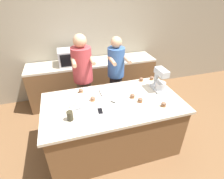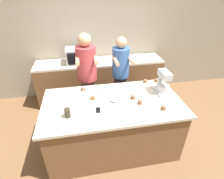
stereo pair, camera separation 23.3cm
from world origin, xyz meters
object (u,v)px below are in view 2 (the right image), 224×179
object	(u,v)px
knife	(116,103)
cupcake_2	(145,81)
cupcake_1	(83,89)
baking_tray	(113,90)
cupcake_6	(133,97)
person_right	(120,78)
mixing_bowl	(81,99)
cupcake_5	(164,108)
microwave_oven	(79,55)
cupcake_3	(93,98)
stand_mixer	(163,83)
drinking_glass	(67,113)
person_left	(88,79)
cupcake_4	(140,102)
cupcake_0	(156,80)
cell_phone	(98,110)

from	to	relation	value
knife	cupcake_2	world-z (taller)	cupcake_2
cupcake_1	cupcake_2	xyz separation A→B (m)	(1.09, 0.08, 0.00)
baking_tray	cupcake_6	distance (m)	0.37
baking_tray	person_right	bearing A→B (deg)	64.27
mixing_bowl	cupcake_5	distance (m)	1.17
microwave_oven	cupcake_3	size ratio (longest dim) A/B	7.61
microwave_oven	cupcake_5	xyz separation A→B (m)	(1.09, -1.85, -0.16)
stand_mixer	cupcake_1	xyz separation A→B (m)	(-1.25, 0.26, -0.13)
cupcake_6	mixing_bowl	bearing A→B (deg)	177.71
stand_mixer	cupcake_6	xyz separation A→B (m)	(-0.51, -0.11, -0.13)
stand_mixer	cupcake_5	size ratio (longest dim) A/B	5.17
mixing_bowl	cupcake_6	xyz separation A→B (m)	(0.77, -0.03, -0.04)
stand_mixer	knife	size ratio (longest dim) A/B	2.02
microwave_oven	knife	xyz separation A→B (m)	(0.48, -1.58, -0.19)
drinking_glass	cupcake_2	world-z (taller)	drinking_glass
mixing_bowl	cupcake_6	bearing A→B (deg)	-2.29
baking_tray	cupcake_3	xyz separation A→B (m)	(-0.34, -0.17, 0.01)
drinking_glass	cupcake_2	size ratio (longest dim) A/B	1.81
person_left	microwave_oven	xyz separation A→B (m)	(-0.12, 0.75, 0.18)
person_left	cupcake_5	bearing A→B (deg)	-48.57
cupcake_4	cupcake_6	world-z (taller)	same
knife	cupcake_1	xyz separation A→B (m)	(-0.45, 0.44, 0.03)
person_left	cupcake_0	distance (m)	1.24
person_right	cupcake_2	distance (m)	0.49
person_left	baking_tray	size ratio (longest dim) A/B	4.76
drinking_glass	knife	bearing A→B (deg)	14.78
cupcake_2	drinking_glass	bearing A→B (deg)	-151.94
person_right	cupcake_1	distance (m)	0.82
cell_phone	cupcake_3	world-z (taller)	cupcake_3
microwave_oven	cupcake_0	bearing A→B (deg)	-39.19
cupcake_5	microwave_oven	bearing A→B (deg)	120.65
cell_phone	cupcake_4	world-z (taller)	cupcake_4
cupcake_3	cupcake_5	world-z (taller)	same
stand_mixer	drinking_glass	distance (m)	1.51
cupcake_2	cupcake_6	xyz separation A→B (m)	(-0.36, -0.45, 0.00)
microwave_oven	drinking_glass	xyz separation A→B (m)	(-0.20, -1.76, -0.13)
stand_mixer	cupcake_4	distance (m)	0.53
person_right	baking_tray	size ratio (longest dim) A/B	4.52
cupcake_2	person_right	bearing A→B (deg)	139.82
mixing_bowl	cupcake_4	distance (m)	0.86
person_left	stand_mixer	distance (m)	1.33
drinking_glass	cupcake_4	xyz separation A→B (m)	(1.02, 0.11, -0.03)
person_left	baking_tray	world-z (taller)	person_left
cupcake_6	cupcake_0	bearing A→B (deg)	38.39
cupcake_1	cupcake_4	bearing A→B (deg)	-32.60
cupcake_0	cupcake_1	world-z (taller)	same
cupcake_0	knife	bearing A→B (deg)	-148.59
cupcake_0	cupcake_4	distance (m)	0.76
stand_mixer	drinking_glass	bearing A→B (deg)	-166.31
person_right	cupcake_2	world-z (taller)	person_right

